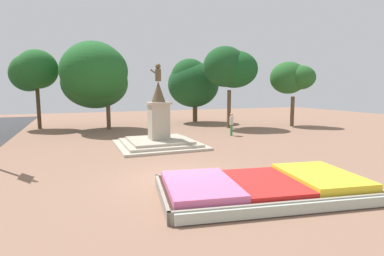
% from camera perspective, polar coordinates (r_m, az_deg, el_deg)
% --- Properties ---
extents(ground_plane, '(72.77, 72.77, 0.00)m').
position_cam_1_polar(ground_plane, '(11.70, -2.55, -9.69)').
color(ground_plane, '#8C6651').
extents(flower_planter, '(7.23, 4.56, 0.59)m').
position_cam_1_polar(flower_planter, '(10.26, 13.65, -10.86)').
color(flower_planter, '#38281C').
rests_on(flower_planter, ground_plane).
extents(statue_monument, '(4.99, 4.99, 4.94)m').
position_cam_1_polar(statue_monument, '(18.25, -6.32, -0.99)').
color(statue_monument, '#B4AA96').
rests_on(statue_monument, ground_plane).
extents(pedestrian_near_planter, '(0.42, 0.44, 1.70)m').
position_cam_1_polar(pedestrian_near_planter, '(22.37, 7.53, 1.04)').
color(pedestrian_near_planter, '#338C4C').
rests_on(pedestrian_near_planter, ground_plane).
extents(park_tree_far_left, '(5.53, 7.41, 7.52)m').
position_cam_1_polar(park_tree_far_left, '(26.71, -18.10, 9.85)').
color(park_tree_far_left, brown).
rests_on(park_tree_far_left, ground_plane).
extents(park_tree_behind_statue, '(3.84, 3.64, 5.97)m').
position_cam_1_polar(park_tree_behind_statue, '(29.56, 18.55, 9.03)').
color(park_tree_behind_statue, brown).
rests_on(park_tree_behind_statue, ground_plane).
extents(park_tree_far_right, '(3.98, 3.74, 6.78)m').
position_cam_1_polar(park_tree_far_right, '(29.22, -28.10, 9.52)').
color(park_tree_far_right, '#4C3823').
rests_on(park_tree_far_right, ground_plane).
extents(park_tree_street_side, '(4.92, 4.32, 7.09)m').
position_cam_1_polar(park_tree_street_side, '(26.72, 7.29, 11.21)').
color(park_tree_street_side, brown).
rests_on(park_tree_street_side, ground_plane).
extents(park_tree_mid_canopy, '(5.26, 4.83, 6.48)m').
position_cam_1_polar(park_tree_mid_canopy, '(30.78, 0.08, 8.64)').
color(park_tree_mid_canopy, brown).
rests_on(park_tree_mid_canopy, ground_plane).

